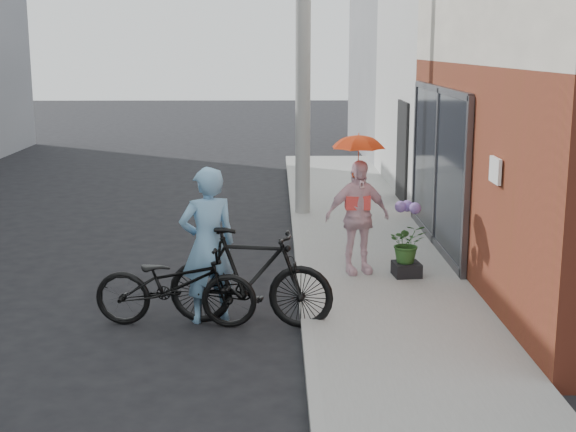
{
  "coord_description": "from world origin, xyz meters",
  "views": [
    {
      "loc": [
        0.6,
        -9.03,
        3.25
      ],
      "look_at": [
        0.75,
        1.05,
        1.1
      ],
      "focal_mm": 50.0,
      "sensor_mm": 36.0,
      "label": 1
    }
  ],
  "objects_px": {
    "bike_right": "(250,277)",
    "kimono_woman": "(357,217)",
    "bike_left": "(176,285)",
    "utility_pole": "(303,31)",
    "officer": "(208,245)",
    "planter": "(407,269)"
  },
  "relations": [
    {
      "from": "kimono_woman",
      "to": "utility_pole",
      "type": "bearing_deg",
      "value": 82.58
    },
    {
      "from": "bike_left",
      "to": "bike_right",
      "type": "bearing_deg",
      "value": -85.77
    },
    {
      "from": "bike_left",
      "to": "kimono_woman",
      "type": "xyz_separation_m",
      "value": [
        2.31,
        1.82,
        0.41
      ]
    },
    {
      "from": "utility_pole",
      "to": "planter",
      "type": "height_order",
      "value": "utility_pole"
    },
    {
      "from": "officer",
      "to": "bike_left",
      "type": "height_order",
      "value": "officer"
    },
    {
      "from": "officer",
      "to": "planter",
      "type": "xyz_separation_m",
      "value": [
        2.61,
        1.47,
        -0.72
      ]
    },
    {
      "from": "bike_right",
      "to": "kimono_woman",
      "type": "bearing_deg",
      "value": -28.02
    },
    {
      "from": "bike_left",
      "to": "kimono_woman",
      "type": "distance_m",
      "value": 2.97
    },
    {
      "from": "kimono_woman",
      "to": "planter",
      "type": "height_order",
      "value": "kimono_woman"
    },
    {
      "from": "utility_pole",
      "to": "kimono_woman",
      "type": "relative_size",
      "value": 4.39
    },
    {
      "from": "utility_pole",
      "to": "bike_right",
      "type": "height_order",
      "value": "utility_pole"
    },
    {
      "from": "utility_pole",
      "to": "bike_left",
      "type": "relative_size",
      "value": 3.66
    },
    {
      "from": "utility_pole",
      "to": "planter",
      "type": "xyz_separation_m",
      "value": [
        1.3,
        -4.36,
        -3.28
      ]
    },
    {
      "from": "officer",
      "to": "planter",
      "type": "distance_m",
      "value": 3.08
    },
    {
      "from": "utility_pole",
      "to": "kimono_woman",
      "type": "bearing_deg",
      "value": -81.52
    },
    {
      "from": "officer",
      "to": "kimono_woman",
      "type": "relative_size",
      "value": 1.18
    },
    {
      "from": "officer",
      "to": "kimono_woman",
      "type": "distance_m",
      "value": 2.55
    },
    {
      "from": "planter",
      "to": "officer",
      "type": "bearing_deg",
      "value": -150.63
    },
    {
      "from": "bike_right",
      "to": "utility_pole",
      "type": "bearing_deg",
      "value": 2.3
    },
    {
      "from": "utility_pole",
      "to": "bike_right",
      "type": "distance_m",
      "value": 6.72
    },
    {
      "from": "bike_left",
      "to": "bike_right",
      "type": "relative_size",
      "value": 0.98
    },
    {
      "from": "bike_left",
      "to": "bike_right",
      "type": "xyz_separation_m",
      "value": [
        0.88,
        -0.01,
        0.09
      ]
    }
  ]
}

